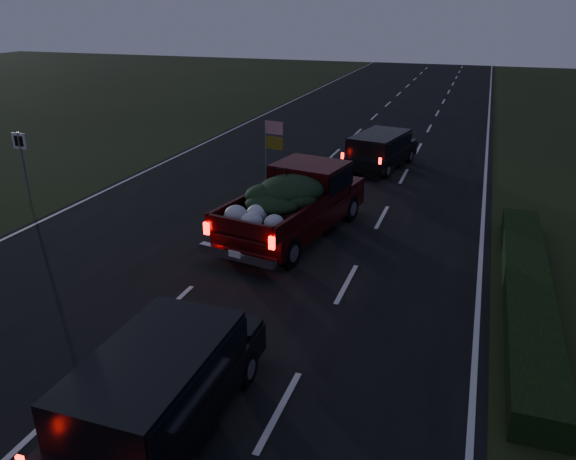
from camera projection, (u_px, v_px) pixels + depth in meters
The scene contains 7 objects.
ground at pixel (169, 308), 12.96m from camera, with size 120.00×120.00×0.00m, color black.
road_asphalt at pixel (169, 308), 12.96m from camera, with size 14.00×120.00×0.02m, color black.
hedge_row at pixel (527, 290), 13.13m from camera, with size 1.00×10.00×0.60m, color black.
route_sign at pixel (22, 156), 19.28m from camera, with size 0.55×0.08×2.50m.
pickup_truck at pixel (295, 199), 16.69m from camera, with size 3.16×6.05×3.02m.
lead_suv at pixel (380, 147), 23.64m from camera, with size 2.60×4.55×1.23m.
rear_suv at pixel (159, 381), 8.92m from camera, with size 2.04×4.41×1.27m.
Camera 1 is at (6.28, -9.83, 6.53)m, focal length 35.00 mm.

